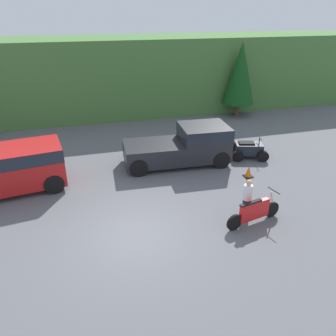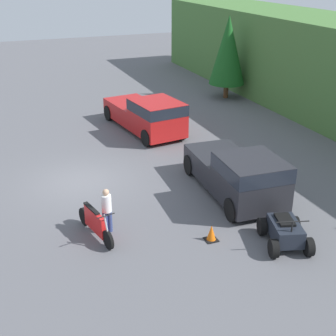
{
  "view_description": "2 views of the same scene",
  "coord_description": "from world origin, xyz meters",
  "px_view_note": "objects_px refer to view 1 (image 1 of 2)",
  "views": [
    {
      "loc": [
        -1.43,
        -9.35,
        7.24
      ],
      "look_at": [
        2.04,
        3.06,
        0.95
      ],
      "focal_mm": 35.0,
      "sensor_mm": 36.0,
      "label": 1
    },
    {
      "loc": [
        17.64,
        -3.17,
        8.39
      ],
      "look_at": [
        2.04,
        3.06,
        0.95
      ],
      "focal_mm": 50.0,
      "sensor_mm": 36.0,
      "label": 2
    }
  ],
  "objects_px": {
    "pickup_truck_red": "(6,170)",
    "quad_atv": "(248,149)",
    "pickup_truck_second": "(186,144)",
    "traffic_cone": "(249,172)",
    "dirt_bike": "(254,212)",
    "rider_person": "(247,197)"
  },
  "relations": [
    {
      "from": "pickup_truck_red",
      "to": "rider_person",
      "type": "height_order",
      "value": "pickup_truck_red"
    },
    {
      "from": "pickup_truck_red",
      "to": "pickup_truck_second",
      "type": "relative_size",
      "value": 1.14
    },
    {
      "from": "traffic_cone",
      "to": "dirt_bike",
      "type": "bearing_deg",
      "value": -115.46
    },
    {
      "from": "dirt_bike",
      "to": "quad_atv",
      "type": "distance_m",
      "value": 6.17
    },
    {
      "from": "pickup_truck_red",
      "to": "quad_atv",
      "type": "distance_m",
      "value": 11.86
    },
    {
      "from": "pickup_truck_second",
      "to": "traffic_cone",
      "type": "height_order",
      "value": "pickup_truck_second"
    },
    {
      "from": "dirt_bike",
      "to": "traffic_cone",
      "type": "relative_size",
      "value": 4.35
    },
    {
      "from": "pickup_truck_red",
      "to": "dirt_bike",
      "type": "distance_m",
      "value": 10.44
    },
    {
      "from": "pickup_truck_red",
      "to": "pickup_truck_second",
      "type": "xyz_separation_m",
      "value": [
        8.39,
        0.7,
        -0.0
      ]
    },
    {
      "from": "dirt_bike",
      "to": "rider_person",
      "type": "distance_m",
      "value": 0.59
    },
    {
      "from": "quad_atv",
      "to": "traffic_cone",
      "type": "bearing_deg",
      "value": -100.7
    },
    {
      "from": "quad_atv",
      "to": "traffic_cone",
      "type": "relative_size",
      "value": 4.02
    },
    {
      "from": "pickup_truck_red",
      "to": "pickup_truck_second",
      "type": "distance_m",
      "value": 8.42
    },
    {
      "from": "rider_person",
      "to": "traffic_cone",
      "type": "xyz_separation_m",
      "value": [
        1.74,
        3.01,
        -0.62
      ]
    },
    {
      "from": "pickup_truck_second",
      "to": "traffic_cone",
      "type": "distance_m",
      "value": 3.4
    },
    {
      "from": "pickup_truck_second",
      "to": "rider_person",
      "type": "distance_m",
      "value": 5.38
    },
    {
      "from": "quad_atv",
      "to": "rider_person",
      "type": "bearing_deg",
      "value": -102.24
    },
    {
      "from": "pickup_truck_red",
      "to": "traffic_cone",
      "type": "distance_m",
      "value": 10.9
    },
    {
      "from": "pickup_truck_second",
      "to": "quad_atv",
      "type": "bearing_deg",
      "value": -0.78
    },
    {
      "from": "pickup_truck_second",
      "to": "dirt_bike",
      "type": "distance_m",
      "value": 5.85
    },
    {
      "from": "quad_atv",
      "to": "traffic_cone",
      "type": "xyz_separation_m",
      "value": [
        -1.08,
        -2.08,
        -0.2
      ]
    },
    {
      "from": "quad_atv",
      "to": "rider_person",
      "type": "height_order",
      "value": "rider_person"
    }
  ]
}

